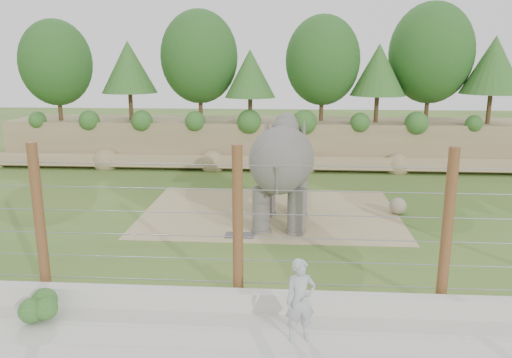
# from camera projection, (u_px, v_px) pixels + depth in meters

# --- Properties ---
(ground) EXTENTS (90.00, 90.00, 0.00)m
(ground) POSITION_uv_depth(u_px,v_px,m) (252.00, 238.00, 17.00)
(ground) COLOR #396024
(ground) RESTS_ON ground
(back_embankment) EXTENTS (30.00, 5.52, 8.77)m
(back_embankment) POSITION_uv_depth(u_px,v_px,m) (279.00, 95.00, 28.32)
(back_embankment) COLOR #8A7153
(back_embankment) RESTS_ON ground
(dirt_patch) EXTENTS (10.00, 7.00, 0.02)m
(dirt_patch) POSITION_uv_depth(u_px,v_px,m) (270.00, 212.00, 19.87)
(dirt_patch) COLOR tan
(dirt_patch) RESTS_ON ground
(drain_grate) EXTENTS (1.00, 0.60, 0.03)m
(drain_grate) POSITION_uv_depth(u_px,v_px,m) (240.00, 235.00, 17.20)
(drain_grate) COLOR #262628
(drain_grate) RESTS_ON dirt_patch
(elephant) EXTENTS (2.29, 4.79, 3.79)m
(elephant) POSITION_uv_depth(u_px,v_px,m) (281.00, 174.00, 18.05)
(elephant) COLOR #5B5651
(elephant) RESTS_ON ground
(stone_ball) EXTENTS (0.66, 0.66, 0.66)m
(stone_ball) POSITION_uv_depth(u_px,v_px,m) (398.00, 206.00, 19.52)
(stone_ball) COLOR gray
(stone_ball) RESTS_ON dirt_patch
(retaining_wall) EXTENTS (26.00, 0.35, 0.50)m
(retaining_wall) POSITION_uv_depth(u_px,v_px,m) (236.00, 300.00, 12.09)
(retaining_wall) COLOR beige
(retaining_wall) RESTS_ON ground
(walkway) EXTENTS (26.00, 4.00, 0.01)m
(walkway) POSITION_uv_depth(u_px,v_px,m) (226.00, 357.00, 10.21)
(walkway) COLOR beige
(walkway) RESTS_ON ground
(barrier_fence) EXTENTS (20.26, 0.26, 4.00)m
(barrier_fence) POSITION_uv_depth(u_px,v_px,m) (238.00, 225.00, 12.16)
(barrier_fence) COLOR brown
(barrier_fence) RESTS_ON ground
(walkway_shrub) EXTENTS (0.61, 0.61, 0.61)m
(walkway_shrub) POSITION_uv_depth(u_px,v_px,m) (42.00, 308.00, 11.60)
(walkway_shrub) COLOR #235C21
(walkway_shrub) RESTS_ON walkway
(zookeeper) EXTENTS (0.78, 0.63, 1.85)m
(zookeeper) POSITION_uv_depth(u_px,v_px,m) (300.00, 300.00, 10.64)
(zookeeper) COLOR silver
(zookeeper) RESTS_ON walkway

